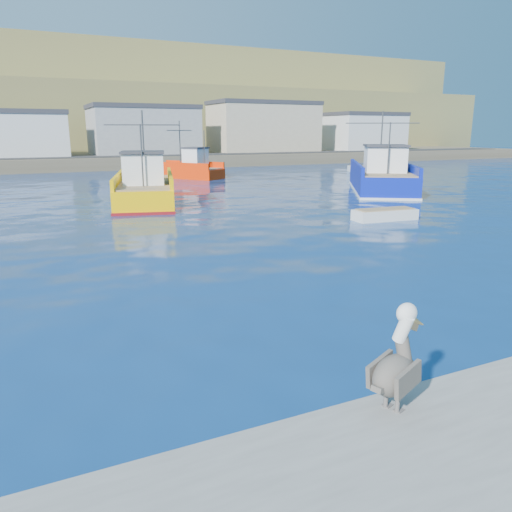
# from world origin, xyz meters

# --- Properties ---
(ground) EXTENTS (260.00, 260.00, 0.00)m
(ground) POSITION_xyz_m (0.00, 0.00, 0.00)
(ground) COLOR navy
(ground) RESTS_ON ground
(far_shore) EXTENTS (200.00, 81.00, 24.00)m
(far_shore) POSITION_xyz_m (0.00, 109.20, 8.98)
(far_shore) COLOR brown
(far_shore) RESTS_ON ground
(trawler_yellow_b) EXTENTS (6.58, 11.76, 6.50)m
(trawler_yellow_b) POSITION_xyz_m (0.35, 25.96, 1.03)
(trawler_yellow_b) COLOR #FFBB00
(trawler_yellow_b) RESTS_ON ground
(trawler_blue) EXTENTS (10.76, 13.36, 6.73)m
(trawler_blue) POSITION_xyz_m (20.32, 24.79, 1.13)
(trawler_blue) COLOR #081998
(trawler_blue) RESTS_ON ground
(boat_orange) EXTENTS (7.06, 8.31, 6.04)m
(boat_orange) POSITION_xyz_m (9.20, 43.27, 1.02)
(boat_orange) COLOR #F02B03
(boat_orange) RESTS_ON ground
(skiff_mid) EXTENTS (3.84, 1.65, 0.81)m
(skiff_mid) POSITION_xyz_m (11.22, 13.25, 0.26)
(skiff_mid) COLOR silver
(skiff_mid) RESTS_ON ground
(skiff_far) EXTENTS (3.07, 4.63, 0.95)m
(skiff_far) POSITION_xyz_m (30.30, 41.49, 0.30)
(skiff_far) COLOR silver
(skiff_far) RESTS_ON ground
(pelican) EXTENTS (1.44, 0.87, 1.80)m
(pelican) POSITION_xyz_m (-2.43, -3.49, 1.27)
(pelican) COLOR #595451
(pelican) RESTS_ON dock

